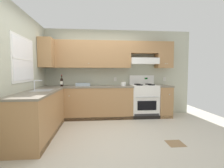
% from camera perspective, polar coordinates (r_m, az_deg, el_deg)
% --- Properties ---
extents(ground_plane, '(7.04, 7.04, 0.00)m').
position_cam_1_polar(ground_plane, '(3.66, -3.85, -16.66)').
color(ground_plane, beige).
extents(floor_accent_tile, '(0.30, 0.30, 0.01)m').
position_cam_1_polar(floor_accent_tile, '(3.40, 20.97, -18.56)').
color(floor_accent_tile, olive).
rests_on(floor_accent_tile, ground_plane).
extents(wall_back, '(4.68, 0.57, 2.55)m').
position_cam_1_polar(wall_back, '(4.97, 0.11, 6.21)').
color(wall_back, '#B7BAA3').
rests_on(wall_back, ground_plane).
extents(wall_left, '(0.47, 4.00, 2.55)m').
position_cam_1_polar(wall_left, '(3.95, -27.89, 4.30)').
color(wall_left, '#B7BAA3').
rests_on(wall_left, ground_plane).
extents(counter_back_run, '(3.60, 0.65, 0.91)m').
position_cam_1_polar(counter_back_run, '(4.74, -4.54, -6.19)').
color(counter_back_run, '#A87A4C').
rests_on(counter_back_run, ground_plane).
extents(counter_left_run, '(0.63, 1.91, 1.13)m').
position_cam_1_polar(counter_left_run, '(3.71, -23.74, -9.30)').
color(counter_left_run, '#A87A4C').
rests_on(counter_left_run, ground_plane).
extents(stove, '(0.76, 0.62, 1.20)m').
position_cam_1_polar(stove, '(4.94, 10.95, -5.50)').
color(stove, white).
rests_on(stove, ground_plane).
extents(wine_bottle, '(0.07, 0.08, 0.32)m').
position_cam_1_polar(wine_bottle, '(4.72, -16.94, 0.78)').
color(wine_bottle, black).
rests_on(wine_bottle, counter_back_run).
extents(bowl, '(0.40, 0.24, 0.08)m').
position_cam_1_polar(bowl, '(4.74, -9.93, -0.33)').
color(bowl, '#9EADB7').
rests_on(bowl, counter_back_run).
extents(paper_towel_roll, '(0.13, 0.13, 0.11)m').
position_cam_1_polar(paper_towel_roll, '(4.65, 4.00, 0.02)').
color(paper_towel_roll, white).
rests_on(paper_towel_roll, counter_back_run).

